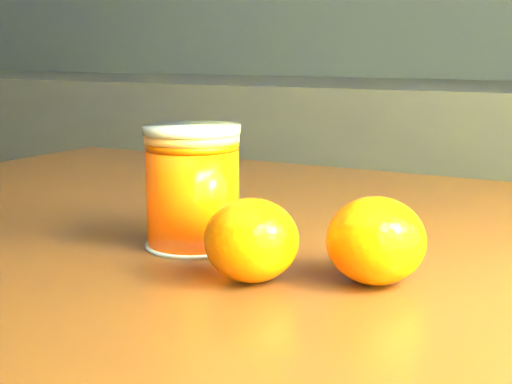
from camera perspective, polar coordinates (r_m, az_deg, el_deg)
The scene contains 5 objects.
kitchen_counter at distance 2.16m, azimuth -8.13°, elevation -2.94°, with size 3.15×0.60×0.90m, color #47464B.
table at distance 0.65m, azimuth 1.27°, elevation -12.74°, with size 1.10×0.79×0.82m.
juice_glass at distance 0.58m, azimuth -5.08°, elevation 0.38°, with size 0.08×0.08×0.10m.
orange_front at distance 0.49m, azimuth -0.36°, elevation -3.87°, with size 0.07×0.07×0.06m, color orange.
orange_back at distance 0.49m, azimuth 9.56°, elevation -3.85°, with size 0.07×0.07×0.06m, color orange.
Camera 1 is at (1.31, -0.19, 0.97)m, focal length 50.00 mm.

